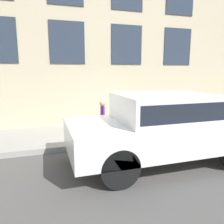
{
  "coord_description": "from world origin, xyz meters",
  "views": [
    {
      "loc": [
        -6.05,
        2.13,
        2.27
      ],
      "look_at": [
        0.5,
        0.07,
        0.99
      ],
      "focal_mm": 35.0,
      "sensor_mm": 36.0,
      "label": 1
    }
  ],
  "objects": [
    {
      "name": "ground_plane",
      "position": [
        0.0,
        0.0,
        0.0
      ],
      "size": [
        80.0,
        80.0,
        0.0
      ],
      "primitive_type": "plane",
      "color": "#514F4C"
    },
    {
      "name": "sidewalk",
      "position": [
        1.27,
        0.0,
        0.08
      ],
      "size": [
        2.54,
        60.0,
        0.16
      ],
      "color": "#9E9B93",
      "rests_on": "ground_plane"
    },
    {
      "name": "person",
      "position": [
        0.63,
        0.35,
        0.88
      ],
      "size": [
        0.29,
        0.19,
        1.19
      ],
      "rotation": [
        0.0,
        0.0,
        2.05
      ],
      "color": "#726651",
      "rests_on": "sidewalk"
    },
    {
      "name": "fire_hydrant",
      "position": [
        0.37,
        -0.21,
        0.51
      ],
      "size": [
        0.33,
        0.44,
        0.69
      ],
      "color": "#2D7260",
      "rests_on": "sidewalk"
    },
    {
      "name": "parked_car_white_near",
      "position": [
        -1.4,
        -0.66,
        0.97
      ],
      "size": [
        2.03,
        4.67,
        1.73
      ],
      "color": "black",
      "rests_on": "ground_plane"
    }
  ]
}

